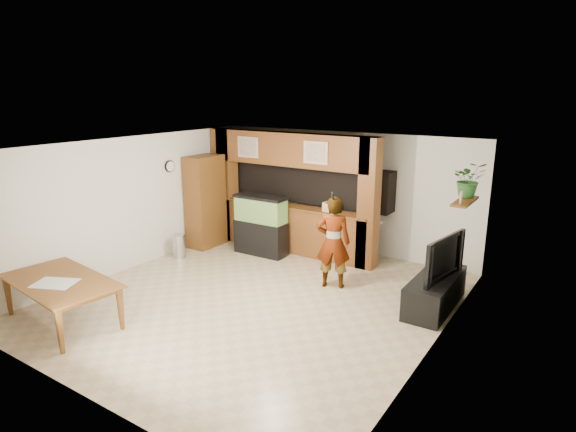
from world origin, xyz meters
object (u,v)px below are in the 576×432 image
Objects in this scene: pantry_cabinet at (205,201)px; person at (333,242)px; television at (438,256)px; dining_table at (60,302)px; aquarium at (261,226)px.

person is at bearing -8.61° from pantry_cabinet.
pantry_cabinet is 1.68× the size of television.
person reaches higher than dining_table.
pantry_cabinet reaches higher than dining_table.
pantry_cabinet is 4.19m from dining_table.
pantry_cabinet is 3.58m from person.
aquarium is (1.39, 0.20, -0.40)m from pantry_cabinet.
dining_table is at bearing 138.53° from television.
pantry_cabinet reaches higher than aquarium.
person is at bearing 59.00° from dining_table.
television is 0.73× the size of person.
television is 1.82m from person.
aquarium is 1.05× the size of television.
aquarium is 2.28m from person.
dining_table is (0.75, -4.06, -0.68)m from pantry_cabinet.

